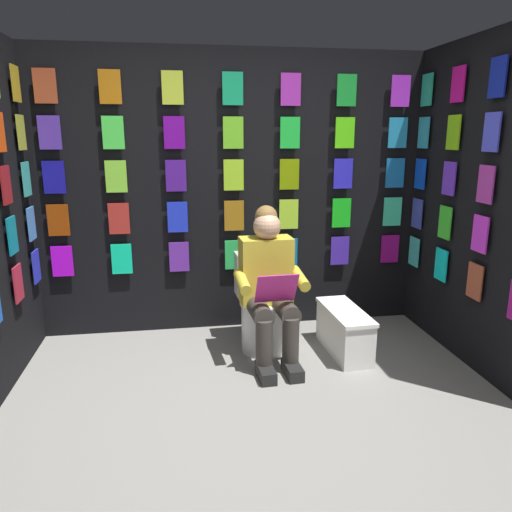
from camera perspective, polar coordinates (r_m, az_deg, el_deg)
The scene contains 6 objects.
ground_plane at distance 3.02m, azimuth 1.65°, elevation -20.50°, with size 30.00×30.00×0.00m, color gray.
display_wall_back at distance 4.30m, azimuth -2.73°, elevation 7.29°, with size 3.42×0.14×2.41m.
display_wall_left at distance 4.00m, azimuth 24.14°, elevation 5.60°, with size 0.14×1.75×2.41m.
toilet at distance 4.01m, azimuth 0.80°, elevation -6.20°, with size 0.41×0.56×0.77m.
person_reading at distance 3.71m, azimuth 1.57°, elevation -3.42°, with size 0.54×0.70×1.19m.
comic_longbox_near at distance 4.01m, azimuth 10.27°, elevation -8.61°, with size 0.29×0.69×0.36m.
Camera 1 is at (0.47, 2.44, 1.71)m, focal length 34.22 mm.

